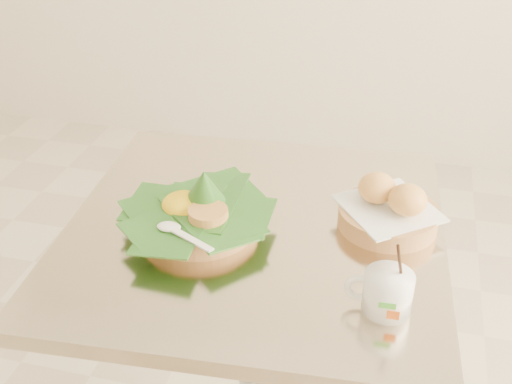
% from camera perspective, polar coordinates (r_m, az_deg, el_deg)
% --- Properties ---
extents(cafe_table, '(0.75, 0.75, 0.75)m').
position_cam_1_polar(cafe_table, '(1.34, -0.11, -10.81)').
color(cafe_table, gray).
rests_on(cafe_table, floor).
extents(rice_basket, '(0.27, 0.27, 0.14)m').
position_cam_1_polar(rice_basket, '(1.19, -5.13, -1.65)').
color(rice_basket, '#B7804E').
rests_on(rice_basket, cafe_table).
extents(bread_basket, '(0.22, 0.22, 0.10)m').
position_cam_1_polar(bread_basket, '(1.21, 11.74, -1.57)').
color(bread_basket, '#B7804E').
rests_on(bread_basket, cafe_table).
extents(coffee_mug, '(0.11, 0.08, 0.13)m').
position_cam_1_polar(coffee_mug, '(1.02, 11.53, -8.63)').
color(coffee_mug, white).
rests_on(coffee_mug, cafe_table).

